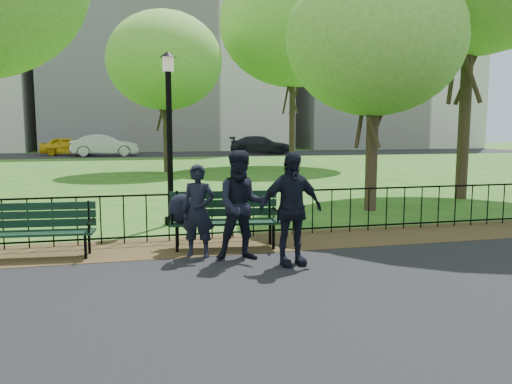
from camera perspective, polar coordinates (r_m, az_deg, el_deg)
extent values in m
plane|color=#235B18|center=(7.61, -1.24, -8.56)|extent=(120.00, 120.00, 0.00)
cube|color=black|center=(4.56, 8.54, -19.74)|extent=(60.00, 9.20, 0.01)
cube|color=#362A16|center=(9.03, -3.29, -5.95)|extent=(60.00, 1.60, 0.01)
cube|color=black|center=(42.23, -11.50, 4.24)|extent=(70.00, 9.00, 0.01)
cylinder|color=black|center=(9.36, -3.88, -0.10)|extent=(24.00, 0.04, 0.04)
cylinder|color=black|center=(9.49, -3.84, -4.66)|extent=(24.00, 0.04, 0.04)
cylinder|color=black|center=(9.43, -3.85, -2.70)|extent=(0.02, 0.02, 0.90)
cube|color=silver|center=(56.76, -10.28, 20.24)|extent=(24.00, 15.00, 30.00)
cube|color=silver|center=(62.45, 13.32, 16.14)|extent=(20.00, 15.00, 24.00)
cube|color=black|center=(8.63, -3.57, -3.46)|extent=(1.93, 0.70, 0.04)
cube|color=black|center=(8.84, -3.71, -0.83)|extent=(1.88, 0.24, 0.47)
cylinder|color=black|center=(8.47, -9.03, -5.36)|extent=(0.05, 0.05, 0.47)
cylinder|color=black|center=(8.58, 2.01, -5.12)|extent=(0.05, 0.05, 0.47)
cylinder|color=black|center=(8.84, -8.96, -4.84)|extent=(0.05, 0.05, 0.47)
cylinder|color=black|center=(8.95, 1.62, -4.61)|extent=(0.05, 0.05, 0.47)
cylinder|color=black|center=(8.58, -9.54, -2.32)|extent=(0.11, 0.59, 0.04)
cylinder|color=black|center=(8.70, 2.30, -2.10)|extent=(0.11, 0.59, 0.04)
ellipsoid|color=black|center=(8.46, -8.50, -1.88)|extent=(0.49, 0.37, 0.50)
cube|color=black|center=(8.67, -23.57, -4.33)|extent=(1.73, 0.59, 0.04)
cube|color=black|center=(8.85, -23.27, -1.96)|extent=(1.69, 0.18, 0.42)
cylinder|color=black|center=(8.39, -18.91, -5.97)|extent=(0.05, 0.05, 0.42)
cylinder|color=black|center=(8.72, -18.52, -5.47)|extent=(0.05, 0.05, 0.42)
cylinder|color=black|center=(8.47, -18.38, -3.19)|extent=(0.08, 0.53, 0.04)
cylinder|color=black|center=(11.05, -9.65, -3.25)|extent=(0.29, 0.29, 0.17)
cylinder|color=black|center=(10.88, -9.83, 4.94)|extent=(0.12, 0.12, 3.32)
cube|color=beige|center=(10.95, -10.03, 14.20)|extent=(0.23, 0.23, 0.31)
cone|color=black|center=(10.98, -10.06, 15.27)|extent=(0.33, 0.33, 0.12)
cylinder|color=#2D2116|center=(13.01, 13.06, 3.65)|extent=(0.30, 0.30, 2.61)
ellipsoid|color=#5DA732|center=(13.17, 13.43, 16.58)|extent=(4.40, 4.40, 3.74)
cylinder|color=#2D2116|center=(16.08, 22.70, 7.40)|extent=(0.35, 0.35, 4.56)
cylinder|color=#2D2116|center=(24.65, -10.21, 6.04)|extent=(0.30, 0.30, 3.25)
ellipsoid|color=#5DA732|center=(24.86, -10.41, 14.54)|extent=(5.47, 5.47, 4.65)
cylinder|color=#2D2116|center=(28.05, 4.15, 7.81)|extent=(0.33, 0.33, 4.77)
ellipsoid|color=#5DA732|center=(28.62, 4.25, 18.68)|extent=(8.03, 8.03, 6.83)
imported|color=black|center=(8.05, -6.62, -2.17)|extent=(0.64, 0.54, 1.50)
imported|color=black|center=(7.82, -1.60, -1.55)|extent=(0.88, 0.51, 1.73)
imported|color=black|center=(7.53, 4.00, -1.91)|extent=(1.05, 0.53, 1.73)
imported|color=yellow|center=(42.48, -20.66, 4.93)|extent=(4.33, 1.92, 1.45)
imported|color=#B5B7BD|center=(40.33, -16.89, 5.13)|extent=(5.06, 1.81, 1.66)
imported|color=black|center=(41.87, 0.57, 5.39)|extent=(5.55, 3.54, 1.50)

